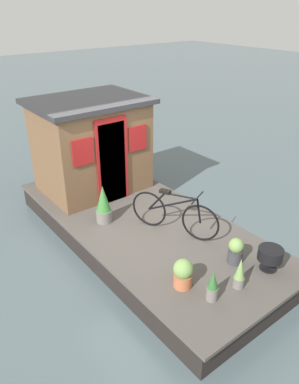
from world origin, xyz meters
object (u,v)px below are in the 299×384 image
object	(u,v)px
bicycle	(174,214)
potted_plant_geranium	(103,205)
potted_plant_sage	(236,251)
potted_plant_fern	(183,273)
potted_plant_ivy	(240,274)
houseboat_cabin	(92,145)
potted_plant_succulent	(213,286)
charcoal_grill	(270,255)

from	to	relation	value
bicycle	potted_plant_geranium	distance (m)	1.36
potted_plant_sage	potted_plant_fern	xyz separation A→B (m)	(0.10, 1.05, 0.01)
potted_plant_fern	potted_plant_geranium	size ratio (longest dim) A/B	0.62
bicycle	potted_plant_ivy	bearing A→B (deg)	173.17
bicycle	houseboat_cabin	bearing A→B (deg)	4.42
potted_plant_succulent	charcoal_grill	distance (m)	1.21
houseboat_cabin	charcoal_grill	world-z (taller)	houseboat_cabin
potted_plant_geranium	houseboat_cabin	bearing A→B (deg)	-23.30
charcoal_grill	bicycle	bearing A→B (deg)	16.17
potted_plant_succulent	potted_plant_geranium	distance (m)	2.74
potted_plant_fern	potted_plant_succulent	bearing A→B (deg)	-163.47
potted_plant_sage	potted_plant_ivy	xyz separation A→B (m)	(-0.42, 0.41, 0.02)
potted_plant_succulent	charcoal_grill	world-z (taller)	potted_plant_succulent
potted_plant_ivy	potted_plant_fern	size ratio (longest dim) A/B	1.10
potted_plant_fern	potted_plant_geranium	xyz separation A→B (m)	(2.28, -0.04, 0.12)
bicycle	potted_plant_fern	size ratio (longest dim) A/B	3.41
potted_plant_sage	potted_plant_ivy	size ratio (longest dim) A/B	0.88
charcoal_grill	potted_plant_succulent	bearing A→B (deg)	86.26
potted_plant_ivy	potted_plant_fern	bearing A→B (deg)	50.95
houseboat_cabin	potted_plant_sage	xyz separation A→B (m)	(-3.78, -0.40, -0.79)
potted_plant_ivy	bicycle	bearing A→B (deg)	-6.83
houseboat_cabin	potted_plant_ivy	distance (m)	4.27
bicycle	potted_plant_ivy	world-z (taller)	bicycle
potted_plant_succulent	potted_plant_fern	bearing A→B (deg)	16.53
potted_plant_succulent	potted_plant_geranium	xyz separation A→B (m)	(2.74, 0.09, 0.12)
houseboat_cabin	potted_plant_succulent	size ratio (longest dim) A/B	4.69
potted_plant_geranium	potted_plant_ivy	bearing A→B (deg)	-167.96
charcoal_grill	potted_plant_fern	bearing A→B (deg)	68.12
potted_plant_sage	charcoal_grill	distance (m)	0.53
potted_plant_fern	potted_plant_ivy	bearing A→B (deg)	-129.05
potted_plant_geranium	potted_plant_fern	bearing A→B (deg)	178.89
bicycle	potted_plant_succulent	world-z (taller)	bicycle
potted_plant_succulent	houseboat_cabin	bearing A→B (deg)	-7.06
potted_plant_sage	potted_plant_ivy	distance (m)	0.58
houseboat_cabin	charcoal_grill	xyz separation A→B (m)	(-4.22, -0.69, -0.75)
potted_plant_geranium	charcoal_grill	bearing A→B (deg)	-155.26
potted_plant_ivy	potted_plant_fern	distance (m)	0.82
potted_plant_sage	potted_plant_geranium	bearing A→B (deg)	22.89
potted_plant_ivy	potted_plant_sage	bearing A→B (deg)	-44.12
potted_plant_ivy	potted_plant_succulent	distance (m)	0.51
bicycle	potted_plant_succulent	bearing A→B (deg)	156.64
potted_plant_fern	houseboat_cabin	bearing A→B (deg)	-10.01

